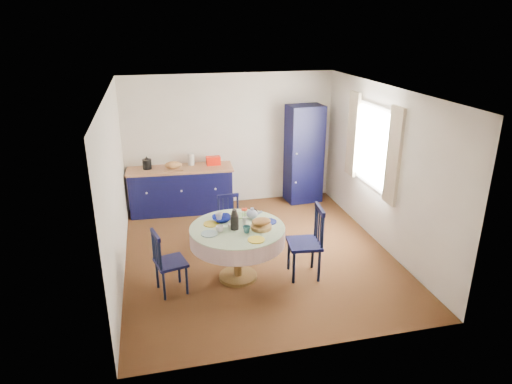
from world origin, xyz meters
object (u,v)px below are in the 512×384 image
dining_table (238,235)px  mug_a (220,229)px  mug_b (247,229)px  kitchen_counter (181,189)px  chair_right (307,242)px  mug_d (219,216)px  cobalt_bowl (222,219)px  pantry_cabinet (304,154)px  chair_far (230,222)px  chair_left (168,261)px  mug_c (253,214)px

dining_table → mug_a: bearing=-162.6°
dining_table → mug_b: 0.27m
kitchen_counter → mug_b: (0.65, -2.78, 0.38)m
chair_right → mug_d: size_ratio=9.80×
cobalt_bowl → pantry_cabinet: bearing=49.8°
pantry_cabinet → chair_far: pantry_cabinet is taller
mug_a → mug_d: 0.40m
pantry_cabinet → chair_right: (-0.88, -2.77, -0.43)m
kitchen_counter → mug_b: size_ratio=19.09×
chair_far → mug_a: (-0.32, -1.04, 0.40)m
kitchen_counter → mug_a: bearing=-80.0°
chair_left → chair_right: size_ratio=0.86×
pantry_cabinet → mug_c: bearing=-127.8°
dining_table → mug_d: (-0.21, 0.32, 0.17)m
dining_table → mug_a: size_ratio=11.68×
mug_a → chair_far: bearing=73.0°
kitchen_counter → chair_right: size_ratio=1.88×
mug_c → cobalt_bowl: 0.45m
mug_a → dining_table: bearing=17.4°
chair_left → mug_d: chair_left is taller
dining_table → mug_b: size_ratio=12.64×
mug_a → mug_d: size_ratio=1.05×
mug_a → mug_b: bearing=-18.0°
kitchen_counter → pantry_cabinet: bearing=4.2°
cobalt_bowl → kitchen_counter: bearing=99.6°
kitchen_counter → mug_a: (0.32, -2.67, 0.38)m
dining_table → chair_left: size_ratio=1.45×
mug_a → mug_c: (0.53, 0.36, 0.01)m
mug_d → cobalt_bowl: 0.07m
chair_left → cobalt_bowl: 0.94m
pantry_cabinet → mug_c: size_ratio=14.26×
chair_left → mug_c: size_ratio=6.70×
mug_d → cobalt_bowl: bearing=-66.1°
mug_c → chair_left: bearing=-161.9°
kitchen_counter → mug_b: kitchen_counter is taller
pantry_cabinet → mug_a: pantry_cabinet is taller
chair_right → mug_c: chair_right is taller
mug_a → kitchen_counter: bearing=96.8°
mug_b → mug_c: bearing=67.3°
chair_left → mug_c: 1.36m
chair_far → mug_b: mug_b is taller
pantry_cabinet → chair_far: (-1.77, -1.67, -0.52)m
chair_far → cobalt_bowl: 0.84m
pantry_cabinet → mug_b: (-1.75, -2.82, -0.12)m
dining_table → mug_d: bearing=123.2°
chair_left → mug_b: size_ratio=8.75×
dining_table → mug_a: 0.32m
pantry_cabinet → mug_d: 3.08m
chair_right → cobalt_bowl: 1.23m
cobalt_bowl → chair_far: bearing=71.2°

